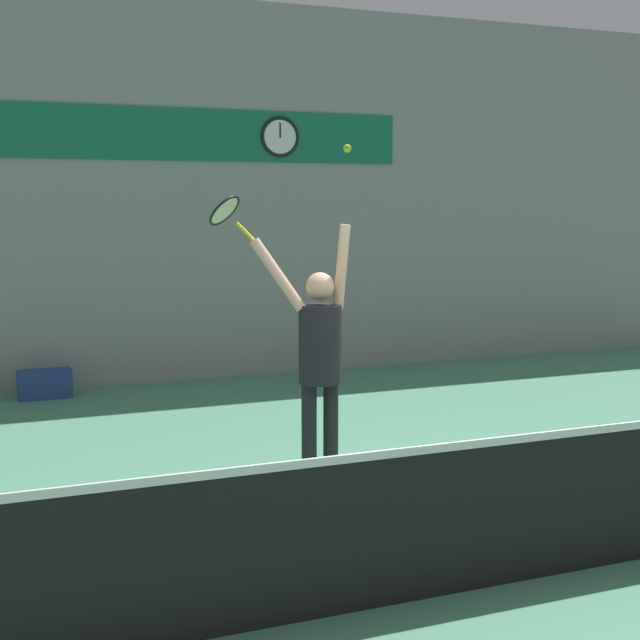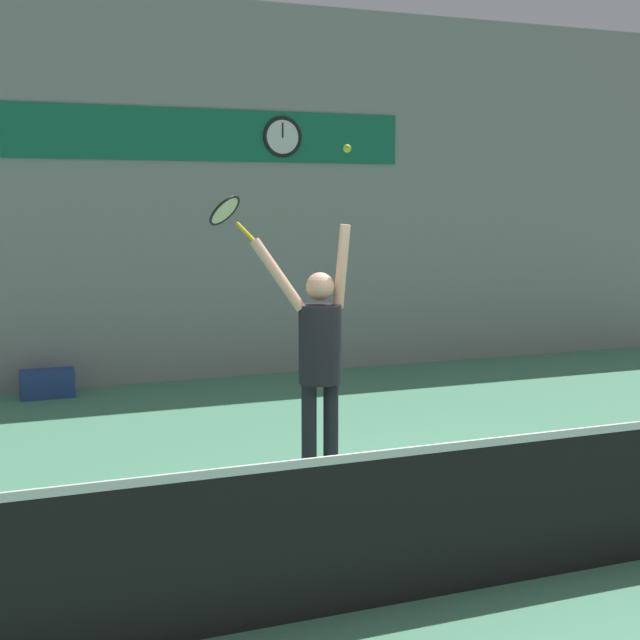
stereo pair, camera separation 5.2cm
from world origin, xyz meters
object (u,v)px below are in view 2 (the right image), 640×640
(water_bottle, at_px, (318,374))
(equipment_bag, at_px, (47,384))
(tennis_racket, at_px, (226,212))
(tennis_ball, at_px, (347,148))
(scoreboard_clock, at_px, (282,137))
(tennis_player, at_px, (319,351))

(water_bottle, distance_m, equipment_bag, 3.39)
(tennis_racket, distance_m, tennis_ball, 1.17)
(scoreboard_clock, relative_size, tennis_racket, 1.28)
(tennis_player, relative_size, equipment_bag, 3.45)
(scoreboard_clock, xyz_separation_m, tennis_racket, (-1.95, -4.18, -0.95))
(tennis_player, height_order, tennis_racket, tennis_racket)
(scoreboard_clock, relative_size, tennis_ball, 8.08)
(tennis_ball, distance_m, equipment_bag, 5.52)
(equipment_bag, bearing_deg, tennis_racket, -71.68)
(tennis_ball, bearing_deg, tennis_racket, 146.32)
(tennis_player, distance_m, tennis_ball, 1.70)
(tennis_player, bearing_deg, scoreboard_clock, 74.63)
(tennis_racket, xyz_separation_m, water_bottle, (2.11, 3.29, -2.16))
(tennis_ball, height_order, equipment_bag, tennis_ball)
(tennis_player, distance_m, equipment_bag, 4.75)
(scoreboard_clock, bearing_deg, tennis_racket, -114.94)
(tennis_racket, bearing_deg, tennis_player, -34.39)
(tennis_ball, relative_size, equipment_bag, 0.11)
(tennis_player, distance_m, tennis_racket, 1.42)
(scoreboard_clock, bearing_deg, tennis_ball, -102.74)
(tennis_ball, distance_m, water_bottle, 4.86)
(tennis_racket, height_order, tennis_ball, tennis_ball)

